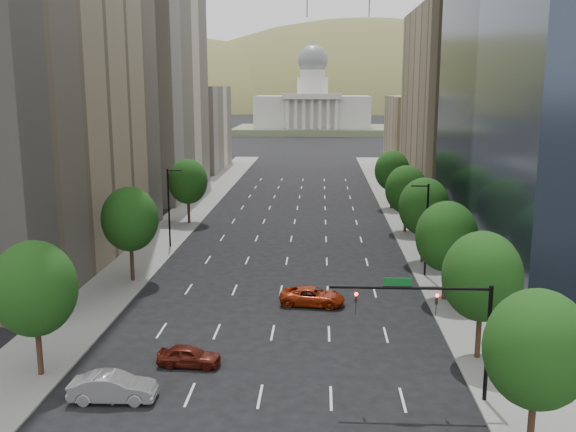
% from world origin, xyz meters
% --- Properties ---
extents(sidewalk_left, '(6.00, 200.00, 0.15)m').
position_xyz_m(sidewalk_left, '(-15.50, 60.00, 0.07)').
color(sidewalk_left, slate).
rests_on(sidewalk_left, ground).
extents(sidewalk_right, '(6.00, 200.00, 0.15)m').
position_xyz_m(sidewalk_right, '(15.50, 60.00, 0.07)').
color(sidewalk_right, slate).
rests_on(sidewalk_right, ground).
extents(midrise_cream_left, '(14.00, 30.00, 35.00)m').
position_xyz_m(midrise_cream_left, '(-25.00, 103.00, 17.50)').
color(midrise_cream_left, beige).
rests_on(midrise_cream_left, ground).
extents(filler_left, '(14.00, 26.00, 18.00)m').
position_xyz_m(filler_left, '(-25.00, 136.00, 9.00)').
color(filler_left, beige).
rests_on(filler_left, ground).
extents(parking_tan_right, '(14.00, 30.00, 30.00)m').
position_xyz_m(parking_tan_right, '(25.00, 100.00, 15.00)').
color(parking_tan_right, '#8C7759').
rests_on(parking_tan_right, ground).
extents(filler_right, '(14.00, 26.00, 16.00)m').
position_xyz_m(filler_right, '(25.00, 133.00, 8.00)').
color(filler_right, '#8C7759').
rests_on(filler_right, ground).
extents(tree_right_0, '(5.20, 5.20, 8.39)m').
position_xyz_m(tree_right_0, '(14.00, 25.00, 5.39)').
color(tree_right_0, '#382316').
rests_on(tree_right_0, ground).
extents(tree_right_1, '(5.20, 5.20, 8.75)m').
position_xyz_m(tree_right_1, '(14.00, 36.00, 5.75)').
color(tree_right_1, '#382316').
rests_on(tree_right_1, ground).
extents(tree_right_2, '(5.20, 5.20, 8.61)m').
position_xyz_m(tree_right_2, '(14.00, 48.00, 5.60)').
color(tree_right_2, '#382316').
rests_on(tree_right_2, ground).
extents(tree_right_3, '(5.20, 5.20, 8.89)m').
position_xyz_m(tree_right_3, '(14.00, 60.00, 5.89)').
color(tree_right_3, '#382316').
rests_on(tree_right_3, ground).
extents(tree_right_4, '(5.20, 5.20, 8.46)m').
position_xyz_m(tree_right_4, '(14.00, 74.00, 5.46)').
color(tree_right_4, '#382316').
rests_on(tree_right_4, ground).
extents(tree_right_5, '(5.20, 5.20, 8.75)m').
position_xyz_m(tree_right_5, '(14.00, 90.00, 5.75)').
color(tree_right_5, '#382316').
rests_on(tree_right_5, ground).
extents(tree_left_0, '(5.20, 5.20, 8.75)m').
position_xyz_m(tree_left_0, '(-14.00, 32.00, 5.75)').
color(tree_left_0, '#382316').
rests_on(tree_left_0, ground).
extents(tree_left_1, '(5.20, 5.20, 8.97)m').
position_xyz_m(tree_left_1, '(-14.00, 52.00, 5.96)').
color(tree_left_1, '#382316').
rests_on(tree_left_1, ground).
extents(tree_left_2, '(5.20, 5.20, 8.68)m').
position_xyz_m(tree_left_2, '(-14.00, 78.00, 5.68)').
color(tree_left_2, '#382316').
rests_on(tree_left_2, ground).
extents(streetlight_rn, '(1.70, 0.20, 9.00)m').
position_xyz_m(streetlight_rn, '(13.44, 55.00, 4.84)').
color(streetlight_rn, black).
rests_on(streetlight_rn, ground).
extents(streetlight_ln, '(1.70, 0.20, 9.00)m').
position_xyz_m(streetlight_ln, '(-13.44, 65.00, 4.84)').
color(streetlight_ln, black).
rests_on(streetlight_ln, ground).
extents(traffic_signal, '(9.12, 0.40, 7.38)m').
position_xyz_m(traffic_signal, '(10.53, 30.00, 5.17)').
color(traffic_signal, black).
rests_on(traffic_signal, ground).
extents(capitol, '(60.00, 40.00, 35.20)m').
position_xyz_m(capitol, '(0.00, 249.71, 8.58)').
color(capitol, '#596647').
rests_on(capitol, ground).
extents(foothills, '(720.00, 413.00, 263.00)m').
position_xyz_m(foothills, '(34.67, 599.39, -37.78)').
color(foothills, olive).
rests_on(foothills, ground).
extents(car_maroon, '(4.19, 1.87, 1.40)m').
position_xyz_m(car_maroon, '(-5.00, 33.98, 0.70)').
color(car_maroon, '#4D150C').
rests_on(car_maroon, ground).
extents(car_silver, '(5.05, 1.93, 1.64)m').
position_xyz_m(car_silver, '(-8.43, 29.08, 0.82)').
color(car_silver, '#939297').
rests_on(car_silver, ground).
extents(car_red_far, '(5.63, 3.07, 1.50)m').
position_xyz_m(car_red_far, '(2.84, 46.33, 0.75)').
color(car_red_far, '#98250B').
rests_on(car_red_far, ground).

